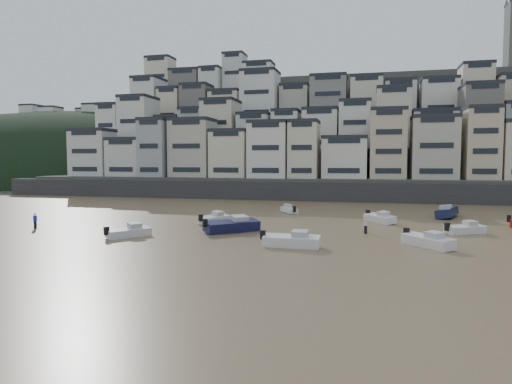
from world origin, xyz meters
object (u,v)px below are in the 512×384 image
(boat_d, at_px, (465,227))
(boat_e, at_px, (380,217))
(person_pink, at_px, (366,225))
(boat_b, at_px, (428,239))
(boat_h, at_px, (289,209))
(boat_a, at_px, (291,239))
(boat_c, at_px, (232,224))
(boat_f, at_px, (214,218))
(person_blue, at_px, (35,221))
(boat_j, at_px, (129,231))
(boat_i, at_px, (447,211))

(boat_d, xyz_separation_m, boat_e, (-8.44, 6.60, 0.04))
(boat_e, relative_size, person_pink, 2.93)
(boat_b, bearing_deg, boat_h, 176.30)
(boat_a, relative_size, boat_b, 1.00)
(boat_b, bearing_deg, boat_c, -140.57)
(boat_f, bearing_deg, person_blue, 140.47)
(boat_e, bearing_deg, person_blue, -104.81)
(person_pink, bearing_deg, boat_h, 123.63)
(boat_h, bearing_deg, boat_j, 123.38)
(boat_e, distance_m, boat_j, 29.72)
(boat_d, relative_size, boat_i, 0.73)
(boat_h, xyz_separation_m, boat_j, (-11.91, -24.41, 0.05))
(boat_c, relative_size, boat_i, 0.99)
(boat_h, bearing_deg, boat_c, 140.78)
(boat_h, bearing_deg, boat_f, 121.20)
(boat_j, bearing_deg, boat_f, 12.44)
(boat_c, bearing_deg, boat_e, -6.45)
(boat_a, distance_m, boat_h, 26.06)
(boat_c, bearing_deg, person_blue, 144.96)
(boat_c, height_order, boat_j, boat_c)
(boat_d, xyz_separation_m, person_pink, (-10.02, -2.35, 0.21))
(boat_e, distance_m, boat_i, 11.51)
(boat_e, relative_size, boat_i, 0.78)
(boat_d, bearing_deg, boat_e, 109.52)
(boat_e, bearing_deg, boat_f, -110.32)
(boat_b, xyz_separation_m, person_blue, (-41.18, 0.71, 0.13))
(boat_h, height_order, person_blue, person_blue)
(boat_a, relative_size, boat_c, 0.84)
(boat_b, relative_size, boat_h, 1.23)
(boat_c, height_order, boat_d, boat_c)
(boat_b, relative_size, boat_c, 0.83)
(boat_b, relative_size, boat_i, 0.83)
(boat_d, bearing_deg, person_blue, 157.31)
(boat_f, xyz_separation_m, person_pink, (17.89, -3.50, 0.21))
(boat_a, bearing_deg, boat_j, 176.08)
(boat_c, bearing_deg, boat_d, -31.59)
(boat_j, bearing_deg, boat_b, -50.59)
(boat_a, height_order, boat_c, boat_c)
(boat_h, bearing_deg, boat_i, -120.87)
(boat_b, bearing_deg, boat_d, 112.08)
(boat_a, distance_m, boat_e, 19.77)
(boat_f, bearing_deg, boat_e, -50.59)
(boat_f, xyz_separation_m, person_blue, (-17.92, -9.02, 0.21))
(boat_a, distance_m, boat_f, 17.20)
(boat_d, bearing_deg, boat_c, 158.95)
(boat_b, height_order, boat_c, boat_c)
(boat_c, relative_size, boat_j, 1.36)
(boat_h, xyz_separation_m, person_pink, (10.95, -16.45, 0.27))
(boat_d, height_order, boat_e, boat_e)
(boat_b, distance_m, boat_e, 15.65)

